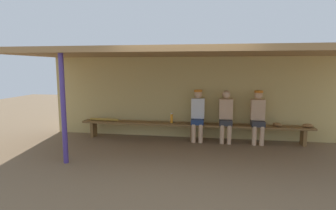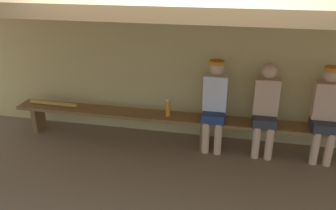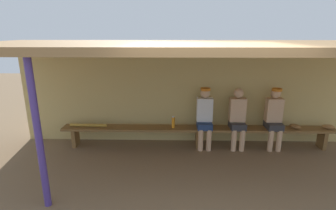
% 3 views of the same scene
% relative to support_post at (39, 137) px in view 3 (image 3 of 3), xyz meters
% --- Properties ---
extents(ground_plane, '(24.00, 24.00, 0.00)m').
position_rel_support_post_xyz_m(ground_plane, '(2.41, 0.55, -1.10)').
color(ground_plane, brown).
extents(back_wall, '(8.00, 0.20, 2.20)m').
position_rel_support_post_xyz_m(back_wall, '(2.41, 2.55, 0.00)').
color(back_wall, tan).
rests_on(back_wall, ground).
extents(dugout_roof, '(8.00, 2.80, 0.12)m').
position_rel_support_post_xyz_m(dugout_roof, '(2.41, 1.25, 1.16)').
color(dugout_roof, '#9E7547').
rests_on(dugout_roof, back_wall).
extents(support_post, '(0.10, 0.10, 2.20)m').
position_rel_support_post_xyz_m(support_post, '(0.00, 0.00, 0.00)').
color(support_post, '#4C388C').
rests_on(support_post, ground).
extents(bench, '(6.00, 0.36, 0.46)m').
position_rel_support_post_xyz_m(bench, '(2.41, 2.10, -0.71)').
color(bench, brown).
rests_on(bench, ground).
extents(player_middle, '(0.34, 0.42, 1.34)m').
position_rel_support_post_xyz_m(player_middle, '(4.05, 2.10, -0.35)').
color(player_middle, '#333338').
rests_on(player_middle, ground).
extents(player_in_white, '(0.34, 0.42, 1.34)m').
position_rel_support_post_xyz_m(player_in_white, '(2.54, 2.10, -0.35)').
color(player_in_white, navy).
rests_on(player_in_white, ground).
extents(player_in_blue, '(0.34, 0.42, 1.34)m').
position_rel_support_post_xyz_m(player_in_blue, '(3.26, 2.10, -0.37)').
color(player_in_blue, '#333338').
rests_on(player_in_blue, ground).
extents(water_bottle_green, '(0.07, 0.07, 0.27)m').
position_rel_support_post_xyz_m(water_bottle_green, '(1.86, 2.08, -0.51)').
color(water_bottle_green, orange).
rests_on(water_bottle_green, bench).
extents(baseball_glove_tan, '(0.28, 0.29, 0.09)m').
position_rel_support_post_xyz_m(baseball_glove_tan, '(4.53, 2.10, -0.60)').
color(baseball_glove_tan, olive).
rests_on(baseball_glove_tan, bench).
extents(baseball_glove_dark_brown, '(0.27, 0.22, 0.09)m').
position_rel_support_post_xyz_m(baseball_glove_dark_brown, '(5.24, 2.10, -0.60)').
color(baseball_glove_dark_brown, olive).
rests_on(baseball_glove_dark_brown, bench).
extents(baseball_bat, '(0.82, 0.09, 0.07)m').
position_rel_support_post_xyz_m(baseball_bat, '(-0.03, 2.10, -0.61)').
color(baseball_bat, '#B28C33').
rests_on(baseball_bat, bench).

